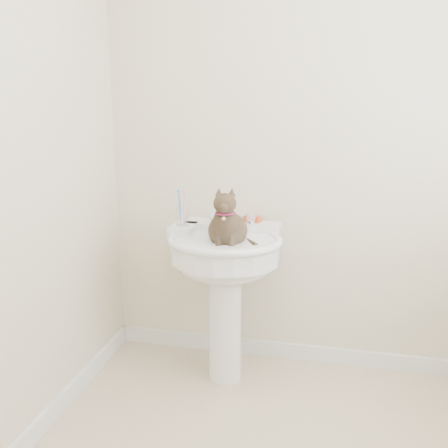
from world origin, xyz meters
The scene contains 8 objects.
wall_back centered at (0.00, 1.10, 1.25)m, with size 2.20×0.00×2.50m, color beige, non-canonical shape.
wall_front centered at (0.00, -1.10, 1.25)m, with size 2.20×0.00×2.50m, color beige, non-canonical shape.
baseboard_back centered at (0.00, 1.09, 0.04)m, with size 2.20×0.02×0.09m, color white.
pedestal_sink centered at (-0.39, 0.81, 0.64)m, with size 0.59×0.58×0.81m.
faucet centered at (-0.39, 0.95, 0.85)m, with size 0.28×0.12×0.14m.
soap_bar centered at (-0.29, 1.04, 0.83)m, with size 0.09×0.06×0.03m, color #D94F24.
toothbrush_cup centered at (-0.63, 0.87, 0.86)m, with size 0.07×0.07×0.18m.
cat centered at (-0.37, 0.76, 0.85)m, with size 0.21×0.27×0.39m.
Camera 1 is at (0.13, -1.53, 1.46)m, focal length 40.00 mm.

